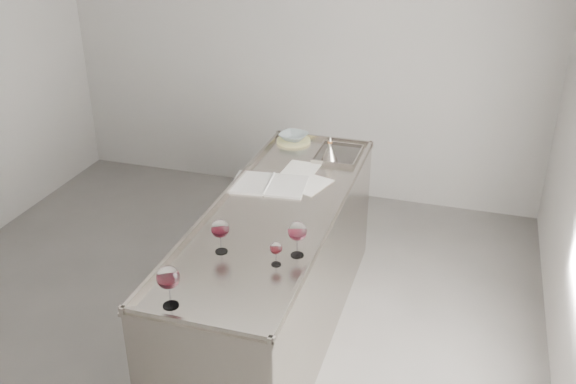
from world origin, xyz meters
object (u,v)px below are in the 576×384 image
(wine_glass_left, at_px, (168,278))
(wine_glass_small, at_px, (276,249))
(notebook, at_px, (269,184))
(ceramic_bowl, at_px, (294,136))
(wine_funnel, at_px, (330,154))
(wine_glass_middle, at_px, (220,230))
(wine_glass_right, at_px, (297,232))
(counter, at_px, (277,273))

(wine_glass_left, height_order, wine_glass_small, wine_glass_left)
(wine_glass_left, xyz_separation_m, notebook, (0.03, 1.38, -0.15))
(ceramic_bowl, relative_size, wine_funnel, 1.07)
(wine_glass_small, bearing_deg, wine_glass_middle, 174.02)
(wine_glass_right, xyz_separation_m, ceramic_bowl, (-0.49, 1.55, -0.10))
(counter, bearing_deg, wine_funnel, 80.01)
(wine_glass_left, xyz_separation_m, wine_glass_small, (0.37, 0.49, -0.06))
(ceramic_bowl, bearing_deg, counter, -78.91)
(wine_funnel, bearing_deg, ceramic_bowl, 141.63)
(counter, height_order, wine_glass_left, wine_glass_left)
(ceramic_bowl, bearing_deg, notebook, -85.36)
(wine_glass_middle, distance_m, wine_funnel, 1.39)
(notebook, bearing_deg, counter, -69.93)
(wine_glass_left, bearing_deg, ceramic_bowl, 91.01)
(counter, distance_m, wine_glass_right, 0.82)
(wine_glass_right, bearing_deg, wine_funnel, 96.01)
(counter, height_order, ceramic_bowl, ceramic_bowl)
(notebook, xyz_separation_m, ceramic_bowl, (-0.06, 0.78, 0.04))
(wine_glass_left, distance_m, ceramic_bowl, 2.16)
(wine_glass_right, distance_m, wine_glass_small, 0.15)
(counter, xyz_separation_m, notebook, (-0.15, 0.30, 0.48))
(wine_glass_small, bearing_deg, wine_funnel, 92.20)
(ceramic_bowl, bearing_deg, wine_funnel, -38.37)
(wine_glass_left, distance_m, wine_glass_right, 0.76)
(notebook, xyz_separation_m, wine_funnel, (0.29, 0.50, 0.05))
(wine_glass_middle, bearing_deg, wine_glass_small, -5.98)
(counter, relative_size, wine_glass_middle, 12.39)
(wine_glass_middle, xyz_separation_m, wine_funnel, (0.27, 1.36, -0.08))
(notebook, bearing_deg, wine_glass_small, -75.14)
(wine_glass_middle, bearing_deg, ceramic_bowl, 92.85)
(wine_glass_small, distance_m, wine_funnel, 1.39)
(counter, xyz_separation_m, wine_glass_small, (0.19, -0.59, 0.56))
(counter, distance_m, ceramic_bowl, 1.21)
(wine_glass_right, height_order, wine_funnel, wine_glass_right)
(wine_glass_right, relative_size, wine_glass_small, 1.50)
(counter, height_order, wine_glass_small, wine_glass_small)
(wine_glass_right, bearing_deg, wine_glass_middle, -168.02)
(wine_glass_small, bearing_deg, ceramic_bowl, 103.65)
(wine_glass_right, bearing_deg, wine_glass_left, -126.40)
(counter, bearing_deg, ceramic_bowl, 101.09)
(counter, bearing_deg, wine_glass_small, -71.83)
(wine_glass_right, height_order, notebook, wine_glass_right)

